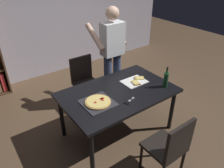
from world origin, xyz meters
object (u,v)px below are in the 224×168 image
object	(u,v)px
pepperoni_pizza_on_tray	(98,102)
wine_bottle	(166,79)
chair_near_camera	(170,146)
person_serving_pizza	(112,51)
kitchen_scissors	(128,102)
dining_table	(118,96)
chair_far_side	(85,79)

from	to	relation	value
pepperoni_pizza_on_tray	wine_bottle	xyz separation A→B (m)	(1.02, -0.23, 0.10)
chair_near_camera	pepperoni_pizza_on_tray	xyz separation A→B (m)	(-0.39, 0.92, 0.25)
person_serving_pizza	kitchen_scissors	xyz separation A→B (m)	(-0.50, -1.06, -0.24)
dining_table	person_serving_pizza	world-z (taller)	person_serving_pizza
chair_near_camera	kitchen_scissors	world-z (taller)	chair_near_camera
chair_far_side	pepperoni_pizza_on_tray	bearing A→B (deg)	-109.99
dining_table	chair_near_camera	size ratio (longest dim) A/B	1.78
chair_far_side	kitchen_scissors	world-z (taller)	chair_far_side
chair_far_side	kitchen_scissors	size ratio (longest dim) A/B	4.53
chair_far_side	pepperoni_pizza_on_tray	world-z (taller)	chair_far_side
chair_far_side	person_serving_pizza	xyz separation A→B (m)	(0.45, -0.22, 0.49)
kitchen_scissors	person_serving_pizza	bearing A→B (deg)	64.65
dining_table	kitchen_scissors	size ratio (longest dim) A/B	8.08
pepperoni_pizza_on_tray	wine_bottle	distance (m)	1.05
chair_far_side	pepperoni_pizza_on_tray	xyz separation A→B (m)	(-0.39, -1.07, 0.25)
pepperoni_pizza_on_tray	wine_bottle	world-z (taller)	wine_bottle
chair_near_camera	wine_bottle	xyz separation A→B (m)	(0.64, 0.70, 0.36)
person_serving_pizza	kitchen_scissors	distance (m)	1.20
wine_bottle	chair_far_side	bearing A→B (deg)	116.23
chair_near_camera	person_serving_pizza	distance (m)	1.89
pepperoni_pizza_on_tray	dining_table	bearing A→B (deg)	10.57
dining_table	chair_near_camera	bearing A→B (deg)	-90.00
chair_near_camera	wine_bottle	world-z (taller)	wine_bottle
person_serving_pizza	dining_table	bearing A→B (deg)	-120.22
person_serving_pizza	chair_far_side	bearing A→B (deg)	153.96
person_serving_pizza	chair_near_camera	bearing A→B (deg)	-104.31
dining_table	wine_bottle	size ratio (longest dim) A/B	5.08
dining_table	kitchen_scissors	bearing A→B (deg)	-100.26
kitchen_scissors	chair_near_camera	bearing A→B (deg)	-85.79
chair_far_side	pepperoni_pizza_on_tray	distance (m)	1.16
pepperoni_pizza_on_tray	wine_bottle	bearing A→B (deg)	-12.42
chair_far_side	wine_bottle	size ratio (longest dim) A/B	2.85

